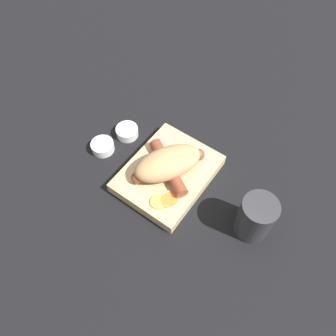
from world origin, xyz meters
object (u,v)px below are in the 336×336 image
Objects in this scene: food_tray at (168,174)px; sausage at (169,166)px; bread_roll at (167,162)px; drink_glass at (255,219)px; condiment_cup_far at (103,147)px; condiment_cup_near at (127,132)px.

sausage reaches higher than food_tray.
drink_glass is (0.00, 0.22, -0.01)m from bread_roll.
food_tray is 1.28× the size of bread_roll.
bread_roll is at bearing -32.31° from sausage.
food_tray is 1.40× the size of sausage.
bread_roll is 0.18m from condiment_cup_far.
drink_glass reaches higher than condiment_cup_near.
sausage is 1.52× the size of drink_glass.
condiment_cup_near is 0.38m from drink_glass.
drink_glass is (0.00, 0.22, 0.04)m from food_tray.
bread_roll is at bearing 99.45° from condiment_cup_far.
condiment_cup_far is (0.07, -0.02, 0.00)m from condiment_cup_near.
sausage reaches higher than condiment_cup_near.
sausage is (-0.00, 0.00, -0.02)m from bread_roll.
drink_glass is at bearing 93.70° from condiment_cup_far.
food_tray is 0.22m from drink_glass.
food_tray is at bearing 77.75° from bread_roll.
bread_roll is 0.17m from condiment_cup_near.
sausage is 0.22m from drink_glass.
drink_glass is at bearing 83.09° from condiment_cup_near.
condiment_cup_near is 0.07m from condiment_cup_far.
bread_roll is at bearing -102.25° from food_tray.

